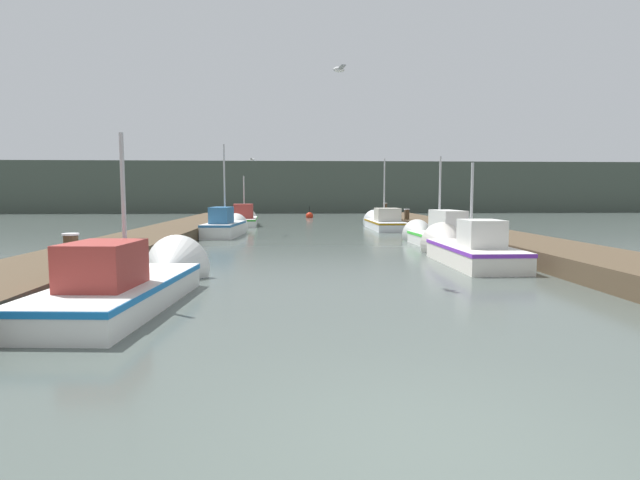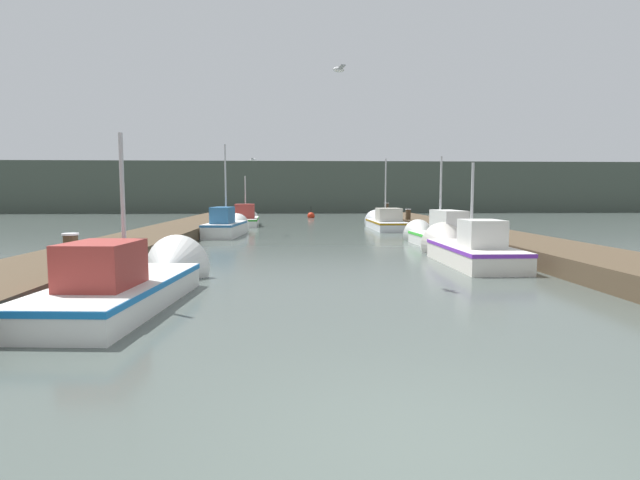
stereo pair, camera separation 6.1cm
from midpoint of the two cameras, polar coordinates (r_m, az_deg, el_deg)
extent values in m
plane|color=#47514C|center=(4.48, 12.77, -22.38)|extent=(200.00, 200.00, 0.00)
cube|color=#4C3D2B|center=(20.66, -18.51, 0.08)|extent=(2.68, 40.00, 0.52)
cube|color=#4C3D2B|center=(21.36, 18.56, 0.24)|extent=(2.68, 40.00, 0.52)
cube|color=#424C42|center=(59.82, -1.79, 5.98)|extent=(120.00, 16.00, 5.36)
cube|color=silver|center=(9.70, -21.91, -5.83)|extent=(2.04, 4.67, 0.51)
cube|color=blue|center=(9.66, -21.95, -4.71)|extent=(2.07, 4.71, 0.10)
cone|color=silver|center=(12.32, -16.61, -3.34)|extent=(1.68, 1.26, 1.60)
cube|color=#99332D|center=(9.09, -23.48, -2.58)|extent=(1.16, 1.44, 0.76)
cylinder|color=#B2B2B7|center=(9.84, -21.43, 3.62)|extent=(0.08, 0.08, 2.66)
cube|color=silver|center=(15.07, 17.34, -1.67)|extent=(1.64, 4.19, 0.57)
cube|color=purple|center=(15.05, 17.37, -0.81)|extent=(1.67, 4.22, 0.10)
cone|color=silver|center=(17.53, 14.42, -0.63)|extent=(1.55, 1.04, 1.55)
cube|color=silver|center=(14.52, 18.12, 0.71)|extent=(1.02, 1.21, 0.76)
cylinder|color=#B2B2B7|center=(15.27, 17.09, 3.99)|extent=(0.08, 0.08, 2.38)
cube|color=silver|center=(19.56, 13.92, -0.14)|extent=(1.62, 4.61, 0.49)
cube|color=#40D73C|center=(19.54, 13.94, 0.40)|extent=(1.65, 4.64, 0.10)
cone|color=silver|center=(22.17, 11.55, 0.55)|extent=(1.38, 1.03, 1.33)
cube|color=silver|center=(18.97, 14.54, 1.87)|extent=(0.94, 1.93, 0.95)
cylinder|color=#B2B2B7|center=(19.80, 13.71, 4.96)|extent=(0.08, 0.08, 2.98)
cube|color=silver|center=(24.33, -10.73, 1.19)|extent=(1.71, 3.95, 0.66)
cube|color=#2B6BA6|center=(24.31, -10.74, 1.83)|extent=(1.75, 3.98, 0.10)
cone|color=silver|center=(26.66, -9.61, 1.57)|extent=(1.40, 1.04, 1.33)
cube|color=#2D6699|center=(23.82, -11.01, 2.81)|extent=(1.00, 1.67, 0.76)
cylinder|color=#B2B2B7|center=(24.56, -10.67, 6.37)|extent=(0.08, 0.08, 3.74)
cube|color=silver|center=(28.79, 7.65, 1.71)|extent=(1.65, 5.05, 0.50)
cube|color=#9A6B10|center=(28.78, 7.66, 2.09)|extent=(1.68, 5.08, 0.10)
cone|color=silver|center=(31.73, 6.64, 2.06)|extent=(1.55, 0.94, 1.54)
cube|color=#B2AD9E|center=(28.14, 7.91, 2.88)|extent=(1.28, 1.49, 0.73)
cylinder|color=#B2B2B7|center=(29.11, 7.56, 5.73)|extent=(0.08, 0.08, 3.54)
cube|color=silver|center=(32.22, -8.47, 2.08)|extent=(1.78, 4.56, 0.49)
cube|color=green|center=(32.21, -8.47, 2.41)|extent=(1.81, 4.59, 0.10)
cone|color=silver|center=(34.91, -8.24, 2.34)|extent=(1.53, 0.97, 1.49)
cube|color=#99332D|center=(31.63, -8.53, 3.28)|extent=(1.25, 1.41, 0.90)
cylinder|color=#B2B2B7|center=(32.51, -8.47, 4.90)|extent=(0.08, 0.08, 2.67)
cylinder|color=#473523|center=(11.04, -26.36, -2.73)|extent=(0.27, 0.27, 1.25)
cylinder|color=silver|center=(10.98, -26.50, 0.60)|extent=(0.31, 0.31, 0.04)
cylinder|color=#473523|center=(29.56, 10.08, 2.37)|extent=(0.30, 0.30, 1.11)
cylinder|color=silver|center=(29.54, 10.10, 3.48)|extent=(0.34, 0.34, 0.04)
cylinder|color=#473523|center=(35.04, 7.65, 3.06)|extent=(0.28, 0.28, 1.35)
cylinder|color=silver|center=(35.02, 7.66, 4.20)|extent=(0.32, 0.32, 0.04)
sphere|color=red|center=(41.72, -0.99, 2.78)|extent=(0.61, 0.61, 0.61)
cylinder|color=black|center=(41.70, -0.99, 3.54)|extent=(0.06, 0.06, 0.50)
ellipsoid|color=white|center=(25.55, -7.59, 9.09)|extent=(0.29, 0.17, 0.12)
cube|color=gray|center=(25.41, -7.65, 9.16)|extent=(0.15, 0.28, 0.07)
cube|color=gray|center=(25.68, -7.53, 9.12)|extent=(0.15, 0.28, 0.07)
ellipsoid|color=white|center=(12.38, 2.31, 18.88)|extent=(0.31, 0.22, 0.12)
cube|color=gray|center=(12.51, 2.04, 18.84)|extent=(0.20, 0.30, 0.07)
cube|color=gray|center=(12.26, 2.58, 19.11)|extent=(0.20, 0.30, 0.07)
camera|label=1|loc=(0.03, -89.87, 0.01)|focal=28.00mm
camera|label=2|loc=(0.03, 90.13, -0.01)|focal=28.00mm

